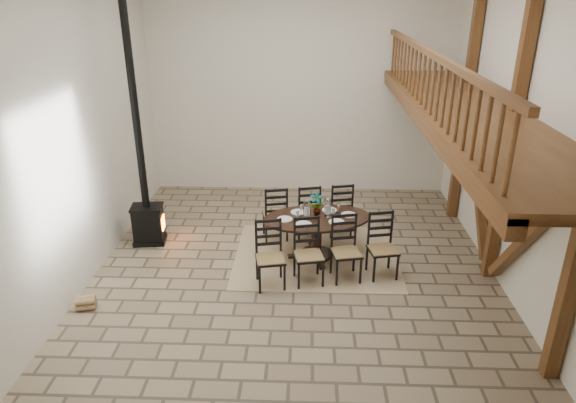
{
  "coord_description": "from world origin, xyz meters",
  "views": [
    {
      "loc": [
        0.19,
        -7.92,
        4.7
      ],
      "look_at": [
        -0.13,
        0.4,
        1.16
      ],
      "focal_mm": 32.0,
      "sensor_mm": 36.0,
      "label": 1
    }
  ],
  "objects_px": {
    "wood_stove": "(144,188)",
    "log_basket": "(152,227)",
    "dining_table": "(318,239)",
    "log_stack": "(86,303)"
  },
  "relations": [
    {
      "from": "dining_table",
      "to": "wood_stove",
      "type": "bearing_deg",
      "value": 159.05
    },
    {
      "from": "wood_stove",
      "to": "log_basket",
      "type": "distance_m",
      "value": 1.03
    },
    {
      "from": "wood_stove",
      "to": "log_basket",
      "type": "bearing_deg",
      "value": 92.7
    },
    {
      "from": "wood_stove",
      "to": "log_basket",
      "type": "xyz_separation_m",
      "value": [
        -0.05,
        0.32,
        -0.98
      ]
    },
    {
      "from": "dining_table",
      "to": "log_basket",
      "type": "bearing_deg",
      "value": 153.98
    },
    {
      "from": "dining_table",
      "to": "log_stack",
      "type": "distance_m",
      "value": 4.04
    },
    {
      "from": "log_basket",
      "to": "wood_stove",
      "type": "bearing_deg",
      "value": -80.48
    },
    {
      "from": "dining_table",
      "to": "wood_stove",
      "type": "relative_size",
      "value": 0.51
    },
    {
      "from": "wood_stove",
      "to": "log_stack",
      "type": "xyz_separation_m",
      "value": [
        -0.36,
        -2.27,
        -1.04
      ]
    },
    {
      "from": "dining_table",
      "to": "wood_stove",
      "type": "height_order",
      "value": "wood_stove"
    }
  ]
}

